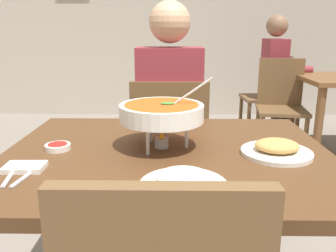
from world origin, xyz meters
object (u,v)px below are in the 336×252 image
(patron_bg_left, at_px, (277,70))
(rice_plate, at_px, (184,182))
(sauce_dish, at_px, (58,147))
(chair_bg_left, at_px, (272,91))
(diner_main, at_px, (170,105))
(appetizer_plate, at_px, (277,149))
(chair_diner_main, at_px, (170,146))
(curry_bowl, at_px, (162,113))
(dining_table_main, at_px, (167,180))
(chair_bg_corner, at_px, (281,101))

(patron_bg_left, bearing_deg, rice_plate, -110.39)
(sauce_dish, distance_m, chair_bg_left, 3.05)
(diner_main, relative_size, rice_plate, 5.46)
(appetizer_plate, xyz_separation_m, patron_bg_left, (0.74, 2.60, -0.02))
(chair_diner_main, height_order, sauce_dish, chair_diner_main)
(diner_main, height_order, chair_bg_left, diner_main)
(curry_bowl, xyz_separation_m, chair_bg_left, (1.12, 2.62, -0.37))
(dining_table_main, xyz_separation_m, appetizer_plate, (0.37, -0.04, 0.13))
(diner_main, bearing_deg, chair_diner_main, -90.00)
(diner_main, relative_size, chair_bg_corner, 1.46)
(appetizer_plate, distance_m, sauce_dish, 0.77)
(diner_main, xyz_separation_m, curry_bowl, (-0.02, -0.75, 0.13))
(sauce_dish, bearing_deg, chair_bg_corner, 55.82)
(appetizer_plate, bearing_deg, chair_diner_main, 115.42)
(chair_diner_main, xyz_separation_m, rice_plate, (0.05, -1.06, 0.26))
(chair_bg_left, relative_size, chair_bg_corner, 1.00)
(diner_main, xyz_separation_m, rice_plate, (0.05, -1.09, 0.02))
(diner_main, xyz_separation_m, sauce_dish, (-0.39, -0.78, 0.01))
(chair_diner_main, height_order, chair_bg_left, same)
(rice_plate, bearing_deg, chair_bg_left, 70.45)
(diner_main, bearing_deg, patron_bg_left, 57.93)
(dining_table_main, relative_size, chair_diner_main, 1.28)
(diner_main, bearing_deg, sauce_dish, -116.71)
(chair_diner_main, relative_size, appetizer_plate, 3.75)
(appetizer_plate, height_order, patron_bg_left, patron_bg_left)
(appetizer_plate, bearing_deg, sauce_dish, 176.86)
(rice_plate, bearing_deg, dining_table_main, 99.07)
(appetizer_plate, height_order, sauce_dish, appetizer_plate)
(rice_plate, bearing_deg, curry_bowl, 101.51)
(chair_bg_corner, bearing_deg, curry_bowl, -117.05)
(dining_table_main, height_order, sauce_dish, sauce_dish)
(rice_plate, relative_size, patron_bg_left, 0.18)
(diner_main, relative_size, sauce_dish, 14.56)
(dining_table_main, distance_m, sauce_dish, 0.41)
(chair_diner_main, bearing_deg, chair_bg_corner, 52.66)
(rice_plate, bearing_deg, diner_main, 92.56)
(diner_main, height_order, appetizer_plate, diner_main)
(chair_bg_left, bearing_deg, chair_bg_corner, -96.17)
(appetizer_plate, bearing_deg, chair_bg_left, 74.89)
(curry_bowl, height_order, rice_plate, curry_bowl)
(dining_table_main, distance_m, chair_bg_corner, 2.36)
(patron_bg_left, bearing_deg, appetizer_plate, -105.93)
(sauce_dish, relative_size, chair_bg_left, 0.10)
(appetizer_plate, bearing_deg, dining_table_main, 174.65)
(chair_diner_main, relative_size, chair_bg_corner, 1.00)
(curry_bowl, relative_size, sauce_dish, 3.69)
(curry_bowl, relative_size, appetizer_plate, 1.39)
(dining_table_main, relative_size, rice_plate, 4.78)
(diner_main, bearing_deg, appetizer_plate, -65.47)
(chair_diner_main, relative_size, curry_bowl, 2.71)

